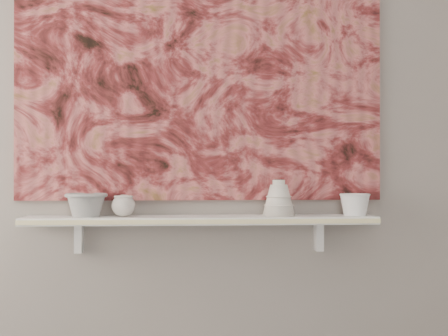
{
  "coord_description": "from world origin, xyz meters",
  "views": [
    {
      "loc": [
        -0.07,
        -0.98,
        1.11
      ],
      "look_at": [
        0.09,
        1.49,
        1.12
      ],
      "focal_mm": 50.0,
      "sensor_mm": 36.0,
      "label": 1
    }
  ],
  "objects": [
    {
      "name": "bowl_white",
      "position": [
        0.62,
        1.51,
        0.98
      ],
      "size": [
        0.14,
        0.14,
        0.09
      ],
      "primitive_type": null,
      "rotation": [
        0.0,
        0.0,
        0.16
      ],
      "color": "white",
      "rests_on": "shelf"
    },
    {
      "name": "shelf_stripe",
      "position": [
        0.0,
        1.41,
        0.92
      ],
      "size": [
        1.4,
        0.01,
        0.02
      ],
      "primitive_type": "cube",
      "color": "beige",
      "rests_on": "shelf"
    },
    {
      "name": "wall_back",
      "position": [
        0.0,
        1.6,
        1.35
      ],
      "size": [
        3.6,
        0.0,
        3.6
      ],
      "primitive_type": "plane",
      "rotation": [
        1.57,
        0.0,
        0.0
      ],
      "color": "gray",
      "rests_on": "floor"
    },
    {
      "name": "bell_vessel",
      "position": [
        0.31,
        1.51,
        1.0
      ],
      "size": [
        0.15,
        0.15,
        0.15
      ],
      "primitive_type": null,
      "rotation": [
        0.0,
        0.0,
        -0.19
      ],
      "color": "white",
      "rests_on": "shelf"
    },
    {
      "name": "house_motif",
      "position": [
        0.45,
        1.57,
        1.23
      ],
      "size": [
        0.09,
        0.0,
        0.08
      ],
      "primitive_type": "cube",
      "color": "black",
      "rests_on": "painting"
    },
    {
      "name": "bracket_left",
      "position": [
        -0.49,
        1.57,
        0.84
      ],
      "size": [
        0.03,
        0.06,
        0.12
      ],
      "primitive_type": "cube",
      "color": "silver",
      "rests_on": "wall_back"
    },
    {
      "name": "shelf",
      "position": [
        0.0,
        1.51,
        0.92
      ],
      "size": [
        1.4,
        0.18,
        0.03
      ],
      "primitive_type": "cube",
      "color": "silver",
      "rests_on": "wall_back"
    },
    {
      "name": "cup_cream",
      "position": [
        -0.31,
        1.51,
        0.97
      ],
      "size": [
        0.11,
        0.11,
        0.09
      ],
      "primitive_type": null,
      "rotation": [
        0.0,
        0.0,
        0.16
      ],
      "color": "beige",
      "rests_on": "shelf"
    },
    {
      "name": "painting",
      "position": [
        0.0,
        1.59,
        1.54
      ],
      "size": [
        1.5,
        0.02,
        1.1
      ],
      "primitive_type": "cube",
      "color": "maroon",
      "rests_on": "wall_back"
    },
    {
      "name": "bracket_right",
      "position": [
        0.49,
        1.57,
        0.84
      ],
      "size": [
        0.03,
        0.06,
        0.12
      ],
      "primitive_type": "cube",
      "color": "silver",
      "rests_on": "wall_back"
    },
    {
      "name": "bowl_grey",
      "position": [
        -0.45,
        1.51,
        0.98
      ],
      "size": [
        0.2,
        0.2,
        0.1
      ],
      "primitive_type": null,
      "rotation": [
        0.0,
        0.0,
        -0.21
      ],
      "color": "gray",
      "rests_on": "shelf"
    }
  ]
}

